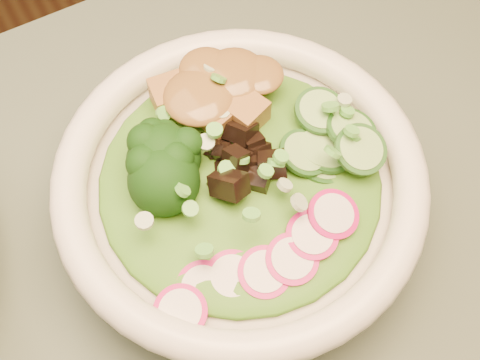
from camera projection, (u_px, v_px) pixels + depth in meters
dining_table at (398, 328)px, 0.62m from camera, size 1.20×0.80×0.75m
salad_bowl at (240, 193)px, 0.51m from camera, size 0.28×0.28×0.08m
lettuce_bed at (240, 179)px, 0.49m from camera, size 0.21×0.21×0.02m
broccoli_florets at (153, 195)px, 0.46m from camera, size 0.10×0.09×0.05m
radish_slices at (274, 259)px, 0.46m from camera, size 0.12×0.07×0.02m
cucumber_slices at (328, 149)px, 0.49m from camera, size 0.09×0.09×0.04m
mushroom_heap at (235, 155)px, 0.48m from camera, size 0.09×0.09×0.04m
tofu_cubes at (217, 99)px, 0.51m from camera, size 0.11×0.09×0.04m
peanut_sauce at (216, 89)px, 0.50m from camera, size 0.07×0.06×0.02m
scallion_garnish at (240, 163)px, 0.47m from camera, size 0.20×0.20×0.02m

